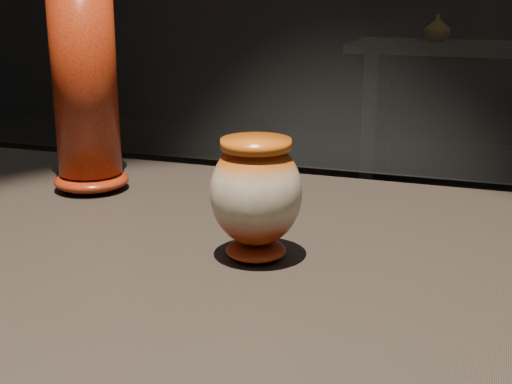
# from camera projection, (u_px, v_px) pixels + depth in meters

# --- Properties ---
(main_vase) EXTENTS (0.13, 0.13, 0.15)m
(main_vase) POSITION_uv_depth(u_px,v_px,m) (256.00, 194.00, 0.88)
(main_vase) COLOR maroon
(main_vase) RESTS_ON display_plinth
(tall_vase) EXTENTS (0.14, 0.14, 0.39)m
(tall_vase) POSITION_uv_depth(u_px,v_px,m) (84.00, 76.00, 1.14)
(tall_vase) COLOR #A93F0B
(tall_vase) RESTS_ON display_plinth
(back_vase_left) EXTENTS (0.19, 0.19, 0.15)m
(back_vase_left) POSITION_uv_depth(u_px,v_px,m) (437.00, 28.00, 4.10)
(back_vase_left) COLOR brown
(back_vase_left) RESTS_ON back_shelf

